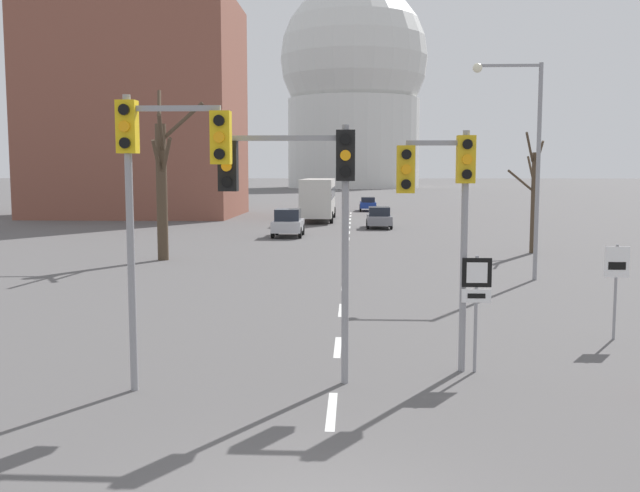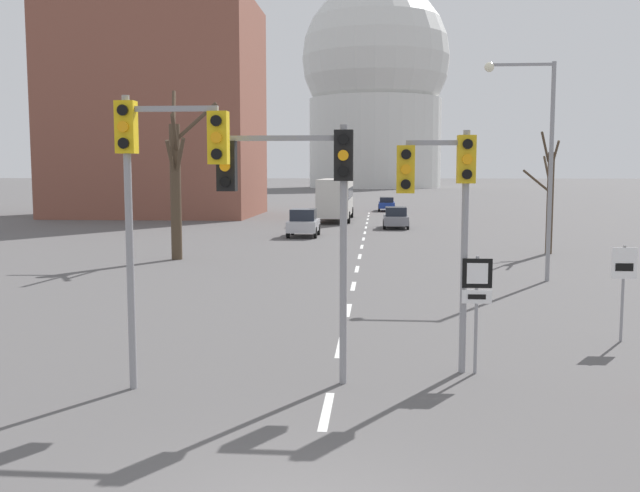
% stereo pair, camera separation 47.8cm
% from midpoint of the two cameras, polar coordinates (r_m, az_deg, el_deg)
% --- Properties ---
extents(lane_stripe_0, '(0.16, 2.00, 0.01)m').
position_cam_midpoint_polar(lane_stripe_0, '(12.66, -0.17, -13.04)').
color(lane_stripe_0, silver).
rests_on(lane_stripe_0, ground_plane).
extents(lane_stripe_1, '(0.16, 2.00, 0.01)m').
position_cam_midpoint_polar(lane_stripe_1, '(16.97, 0.62, -8.08)').
color(lane_stripe_1, silver).
rests_on(lane_stripe_1, ground_plane).
extents(lane_stripe_2, '(0.16, 2.00, 0.01)m').
position_cam_midpoint_polar(lane_stripe_2, '(21.36, 1.08, -5.15)').
color(lane_stripe_2, silver).
rests_on(lane_stripe_2, ground_plane).
extents(lane_stripe_3, '(0.16, 2.00, 0.01)m').
position_cam_midpoint_polar(lane_stripe_3, '(25.79, 1.38, -3.21)').
color(lane_stripe_3, silver).
rests_on(lane_stripe_3, ground_plane).
extents(lane_stripe_4, '(0.16, 2.00, 0.01)m').
position_cam_midpoint_polar(lane_stripe_4, '(30.24, 1.59, -1.85)').
color(lane_stripe_4, silver).
rests_on(lane_stripe_4, ground_plane).
extents(lane_stripe_5, '(0.16, 2.00, 0.01)m').
position_cam_midpoint_polar(lane_stripe_5, '(34.70, 1.74, -0.83)').
color(lane_stripe_5, silver).
rests_on(lane_stripe_5, ground_plane).
extents(lane_stripe_6, '(0.16, 2.00, 0.01)m').
position_cam_midpoint_polar(lane_stripe_6, '(39.17, 1.87, -0.05)').
color(lane_stripe_6, silver).
rests_on(lane_stripe_6, ground_plane).
extents(lane_stripe_7, '(0.16, 2.00, 0.01)m').
position_cam_midpoint_polar(lane_stripe_7, '(43.65, 1.96, 0.58)').
color(lane_stripe_7, silver).
rests_on(lane_stripe_7, ground_plane).
extents(lane_stripe_8, '(0.16, 2.00, 0.01)m').
position_cam_midpoint_polar(lane_stripe_8, '(48.13, 2.04, 1.08)').
color(lane_stripe_8, silver).
rests_on(lane_stripe_8, ground_plane).
extents(lane_stripe_9, '(0.16, 2.00, 0.01)m').
position_cam_midpoint_polar(lane_stripe_9, '(52.62, 2.10, 1.50)').
color(lane_stripe_9, silver).
rests_on(lane_stripe_9, ground_plane).
extents(lane_stripe_10, '(0.16, 2.00, 0.01)m').
position_cam_midpoint_polar(lane_stripe_10, '(57.10, 2.16, 1.86)').
color(lane_stripe_10, silver).
rests_on(lane_stripe_10, ground_plane).
extents(lane_stripe_11, '(0.16, 2.00, 0.01)m').
position_cam_midpoint_polar(lane_stripe_11, '(61.59, 2.21, 2.16)').
color(lane_stripe_11, silver).
rests_on(lane_stripe_11, ground_plane).
extents(lane_stripe_12, '(0.16, 2.00, 0.01)m').
position_cam_midpoint_polar(lane_stripe_12, '(66.08, 2.25, 2.42)').
color(lane_stripe_12, silver).
rests_on(lane_stripe_12, ground_plane).
extents(lane_stripe_13, '(0.16, 2.00, 0.01)m').
position_cam_midpoint_polar(lane_stripe_13, '(70.58, 2.28, 2.65)').
color(lane_stripe_13, silver).
rests_on(lane_stripe_13, ground_plane).
extents(traffic_signal_near_right, '(1.57, 0.34, 4.95)m').
position_cam_midpoint_polar(traffic_signal_near_right, '(14.65, 9.00, 4.38)').
color(traffic_signal_near_right, gray).
rests_on(traffic_signal_near_right, ground_plane).
extents(traffic_signal_centre_tall, '(2.61, 0.34, 5.01)m').
position_cam_midpoint_polar(traffic_signal_centre_tall, '(13.66, -2.28, 4.66)').
color(traffic_signal_centre_tall, gray).
rests_on(traffic_signal_centre_tall, ground_plane).
extents(traffic_signal_near_left, '(2.08, 0.34, 5.52)m').
position_cam_midpoint_polar(traffic_signal_near_left, '(13.49, -13.71, 6.06)').
color(traffic_signal_near_left, gray).
rests_on(traffic_signal_near_left, ground_plane).
extents(route_sign_post, '(0.60, 0.08, 2.43)m').
position_cam_midpoint_polar(route_sign_post, '(14.87, 11.50, -3.72)').
color(route_sign_post, gray).
rests_on(route_sign_post, ground_plane).
extents(speed_limit_sign, '(0.60, 0.08, 2.36)m').
position_cam_midpoint_polar(speed_limit_sign, '(18.79, 21.95, -2.20)').
color(speed_limit_sign, gray).
rests_on(speed_limit_sign, ground_plane).
extents(street_lamp_right, '(2.60, 0.36, 8.14)m').
position_cam_midpoint_polar(street_lamp_right, '(27.98, 15.64, 7.67)').
color(street_lamp_right, gray).
rests_on(street_lamp_right, ground_plane).
extents(sedan_near_left, '(1.84, 4.03, 1.55)m').
position_cam_midpoint_polar(sedan_near_left, '(52.06, 4.49, 2.29)').
color(sedan_near_left, slate).
rests_on(sedan_near_left, ground_plane).
extents(sedan_near_right, '(1.72, 4.20, 1.44)m').
position_cam_midpoint_polar(sedan_near_right, '(74.53, 3.67, 3.40)').
color(sedan_near_right, navy).
rests_on(sedan_near_right, ground_plane).
extents(sedan_mid_centre, '(1.88, 3.83, 1.76)m').
position_cam_midpoint_polar(sedan_mid_centre, '(45.11, -2.88, 1.87)').
color(sedan_mid_centre, '#B7B7BC').
rests_on(sedan_mid_centre, ground_plane).
extents(city_bus, '(2.66, 10.80, 3.48)m').
position_cam_midpoint_polar(city_bus, '(59.80, -0.35, 4.01)').
color(city_bus, beige).
rests_on(city_bus, ground_plane).
extents(bare_tree_left_near, '(2.70, 4.30, 8.07)m').
position_cam_midpoint_polar(bare_tree_left_near, '(33.87, -12.89, 5.08)').
color(bare_tree_left_near, '#473828').
rests_on(bare_tree_left_near, ground_plane).
extents(bare_tree_right_near, '(1.65, 3.15, 6.02)m').
position_cam_midpoint_polar(bare_tree_right_near, '(37.43, 16.36, 3.80)').
color(bare_tree_right_near, '#473828').
rests_on(bare_tree_right_near, ground_plane).
extents(capitol_dome, '(36.59, 36.59, 51.69)m').
position_cam_midpoint_polar(capitol_dome, '(182.28, 2.64, 12.63)').
color(capitol_dome, silver).
rests_on(capitol_dome, ground_plane).
extents(apartment_block_left, '(18.00, 14.00, 19.63)m').
position_cam_midpoint_polar(apartment_block_left, '(68.78, -14.47, 10.56)').
color(apartment_block_left, brown).
rests_on(apartment_block_left, ground_plane).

